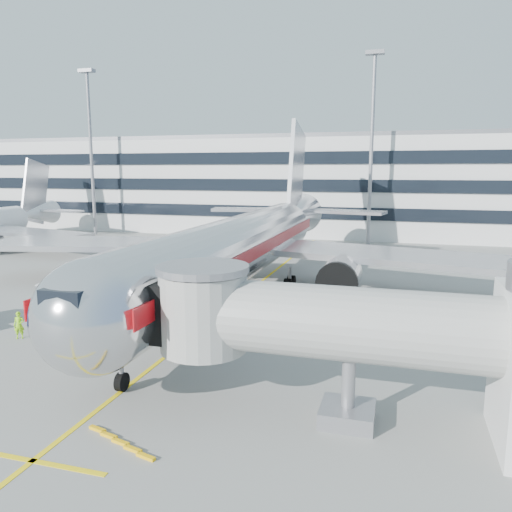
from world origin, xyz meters
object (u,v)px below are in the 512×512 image
(belt_loader, at_px, (113,304))
(cargo_container_right, at_px, (50,293))
(main_jet, at_px, (247,243))
(ramp_worker, at_px, (19,325))

(belt_loader, xyz_separation_m, cargo_container_right, (-5.92, 0.61, 0.24))
(belt_loader, bearing_deg, main_jet, 46.13)
(belt_loader, bearing_deg, ramp_worker, -108.19)
(cargo_container_right, distance_m, ramp_worker, 8.30)
(belt_loader, height_order, cargo_container_right, belt_loader)
(cargo_container_right, bearing_deg, belt_loader, -5.88)
(cargo_container_right, relative_size, ramp_worker, 1.11)
(belt_loader, relative_size, ramp_worker, 2.54)
(belt_loader, height_order, ramp_worker, belt_loader)
(belt_loader, relative_size, cargo_container_right, 2.29)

